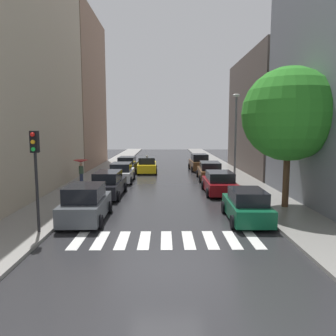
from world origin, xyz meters
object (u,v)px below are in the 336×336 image
Objects in this scene: parked_car_right_fourth at (199,163)px; taxi_midroad at (147,165)px; parked_car_left_third at (122,173)px; pedestrian_foreground at (81,165)px; parked_car_left_second at (108,184)px; traffic_light_left_corner at (35,159)px; parked_car_left_fourth at (127,165)px; lamp_post_right at (236,133)px; street_tree_right at (289,114)px; parked_car_right_nearest at (247,206)px; parked_car_right_second at (219,183)px; parked_car_left_nearest at (86,204)px; parked_car_right_third at (210,171)px.

taxi_midroad is at bearing 102.84° from parked_car_right_fourth.
parked_car_left_third is 3.50m from pedestrian_foreground.
parked_car_left_second is 8.59m from traffic_light_left_corner.
lamp_post_right reaches higher than parked_car_left_fourth.
pedestrian_foreground is 16.23m from street_tree_right.
traffic_light_left_corner is (-1.53, -19.68, 2.51)m from parked_car_left_fourth.
parked_car_left_fourth is 0.89× the size of taxi_midroad.
parked_car_right_nearest is 0.59× the size of lamp_post_right.
parked_car_left_fourth is 2.21× the size of pedestrian_foreground.
street_tree_right reaches higher than traffic_light_left_corner.
street_tree_right reaches higher than parked_car_left_third.
street_tree_right is at bearing 19.73° from traffic_light_left_corner.
parked_car_left_second is 11.83m from taxi_midroad.
parked_car_right_fourth is (-0.07, 12.41, 0.10)m from parked_car_right_second.
parked_car_left_third reaches higher than parked_car_right_second.
street_tree_right is at bearing -172.10° from parked_car_right_fourth.
street_tree_right is at bearing -79.40° from parked_car_left_nearest.
parked_car_left_fourth is 19.28m from parked_car_right_nearest.
parked_car_left_second is at bearing 168.46° from taxi_midroad.
parked_car_right_third is at bearing -118.11° from parked_car_left_fourth.
taxi_midroad is at bearing 79.76° from traffic_light_left_corner.
street_tree_right is (10.50, -9.55, 4.54)m from parked_car_left_third.
parked_car_right_nearest is 0.54× the size of street_tree_right.
parked_car_right_third is (7.95, 12.78, -0.08)m from parked_car_left_nearest.
lamp_post_right is at bearing -137.73° from taxi_midroad.
parked_car_right_nearest is 0.91× the size of taxi_midroad.
lamp_post_right is at bearing -170.95° from parked_car_right_fourth.
taxi_midroad is at bearing -8.26° from parked_car_left_second.
parked_car_left_third is 0.61× the size of lamp_post_right.
lamp_post_right reaches higher than parked_car_right_third.
traffic_light_left_corner is 0.61× the size of lamp_post_right.
parked_car_right_second is 11.23m from pedestrian_foreground.
pedestrian_foreground is 0.24× the size of street_tree_right.
lamp_post_right reaches higher than parked_car_left_third.
parked_car_left_third is (0.11, 5.86, -0.03)m from parked_car_left_second.
parked_car_left_nearest is 15.05m from parked_car_right_third.
parked_car_right_fourth is (-0.27, 19.16, 0.09)m from parked_car_right_nearest.
parked_car_right_second is (7.52, -5.10, -0.03)m from parked_car_left_third.
street_tree_right is at bearing -146.12° from parked_car_right_second.
parked_car_left_fourth is 9.17m from parked_car_right_third.
parked_car_left_second is 0.67× the size of lamp_post_right.
parked_car_left_third is 14.90m from street_tree_right.
lamp_post_right is at bearing -126.17° from parked_car_left_fourth.
parked_car_right_third reaches higher than parked_car_right_second.
parked_car_left_third is 0.56× the size of street_tree_right.
parked_car_right_nearest is (7.89, -17.60, -0.03)m from parked_car_left_fourth.
parked_car_right_second is at bearing 123.73° from street_tree_right.
parked_car_left_third is at bearing 160.25° from taxi_midroad.
parked_car_left_second is at bearing 160.82° from street_tree_right.
taxi_midroad is at bearing 134.19° from lamp_post_right.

